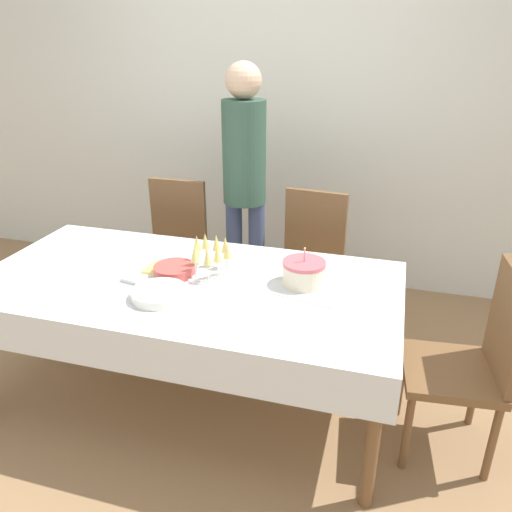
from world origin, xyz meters
The scene contains 14 objects.
ground_plane centered at (0.00, 0.00, 0.00)m, with size 12.00×12.00×0.00m, color #93704C.
wall_back centered at (0.00, 1.69, 1.35)m, with size 8.00×0.05×2.70m.
dining_table centered at (0.00, 0.00, 0.62)m, with size 2.10×1.04×0.72m.
dining_chair_far_left centered at (-0.47, 0.84, 0.52)m, with size 0.42×0.42×0.95m.
dining_chair_far_right centered at (0.47, 0.84, 0.52)m, with size 0.46×0.46×0.95m.
dining_chair_right_end centered at (1.37, 0.01, 0.52)m, with size 0.46×0.46×0.95m.
birthday_cake centered at (0.57, 0.12, 0.78)m, with size 0.21×0.21×0.19m.
champagne_tray centered at (0.09, 0.11, 0.82)m, with size 0.30×0.30×0.18m.
plate_stack_main centered at (-0.04, -0.21, 0.74)m, with size 0.26×0.26×0.04m.
plate_stack_dessert centered at (-0.08, 0.04, 0.75)m, with size 0.21×0.21×0.05m.
cake_knife centered at (0.59, -0.05, 0.72)m, with size 0.30×0.08×0.00m.
fork_pile centered at (-0.22, -0.10, 0.73)m, with size 0.18×0.09×0.02m.
napkin_pile centered at (-0.18, 0.08, 0.73)m, with size 0.15×0.15×0.01m.
person_standing centered at (0.00, 0.99, 1.03)m, with size 0.28×0.28×1.70m.
Camera 1 is at (0.95, -2.04, 1.84)m, focal length 35.00 mm.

